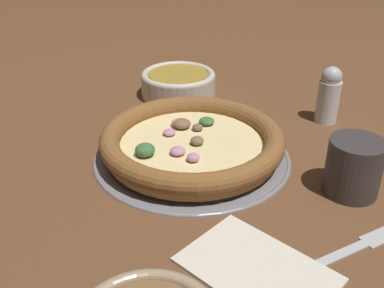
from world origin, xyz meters
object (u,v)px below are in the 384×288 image
(napkin, at_px, (257,268))
(pepper_shaker, at_px, (329,95))
(drinking_cup, at_px, (354,167))
(pizza, at_px, (192,141))
(fork, at_px, (340,254))
(bowl_near, at_px, (178,83))
(pizza_tray, at_px, (192,155))

(napkin, distance_m, pepper_shaker, 0.42)
(drinking_cup, relative_size, napkin, 0.49)
(pizza, distance_m, fork, 0.28)
(bowl_near, bearing_deg, napkin, -36.69)
(bowl_near, relative_size, pepper_shaker, 1.46)
(pizza_tray, height_order, drinking_cup, drinking_cup)
(drinking_cup, bearing_deg, pizza, -161.38)
(bowl_near, relative_size, drinking_cup, 1.90)
(pizza, distance_m, napkin, 0.26)
(bowl_near, relative_size, fork, 0.80)
(pizza_tray, distance_m, fork, 0.28)
(pepper_shaker, bearing_deg, fork, -59.95)
(pizza, bearing_deg, fork, -10.65)
(pizza_tray, xyz_separation_m, pepper_shaker, (0.09, 0.26, 0.05))
(pizza_tray, xyz_separation_m, pizza, (-0.00, -0.00, 0.02))
(drinking_cup, distance_m, pepper_shaker, 0.23)
(pizza_tray, bearing_deg, drinking_cup, 18.61)
(pizza_tray, xyz_separation_m, bowl_near, (-0.19, 0.17, 0.02))
(bowl_near, bearing_deg, fork, -25.36)
(drinking_cup, height_order, fork, drinking_cup)
(bowl_near, height_order, napkin, bowl_near)
(pizza, distance_m, bowl_near, 0.25)
(pizza_tray, bearing_deg, napkin, -31.83)
(drinking_cup, distance_m, napkin, 0.21)
(pizza, xyz_separation_m, napkin, (0.22, -0.13, -0.02))
(bowl_near, height_order, fork, bowl_near)
(drinking_cup, bearing_deg, pepper_shaker, 125.66)
(pizza_tray, xyz_separation_m, napkin, (0.22, -0.13, -0.00))
(fork, bearing_deg, pizza, 99.09)
(drinking_cup, relative_size, fork, 0.42)
(bowl_near, xyz_separation_m, napkin, (0.41, -0.30, -0.02))
(pizza_tray, height_order, pepper_shaker, pepper_shaker)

